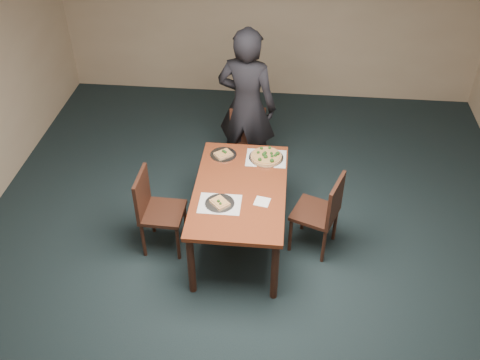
# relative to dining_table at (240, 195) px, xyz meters

# --- Properties ---
(ground) EXTENTS (8.00, 8.00, 0.00)m
(ground) POSITION_rel_dining_table_xyz_m (0.12, -0.73, -0.66)
(ground) COLOR black
(ground) RESTS_ON ground
(room_shell) EXTENTS (8.00, 8.00, 8.00)m
(room_shell) POSITION_rel_dining_table_xyz_m (0.12, -0.73, 1.08)
(room_shell) COLOR tan
(room_shell) RESTS_ON ground
(dining_table) EXTENTS (0.90, 1.50, 0.75)m
(dining_table) POSITION_rel_dining_table_xyz_m (0.00, 0.00, 0.00)
(dining_table) COLOR #5D2412
(dining_table) RESTS_ON ground
(chair_far) EXTENTS (0.48, 0.48, 0.91)m
(chair_far) POSITION_rel_dining_table_xyz_m (-0.01, 1.13, -0.14)
(chair_far) COLOR black
(chair_far) RESTS_ON ground
(chair_left) EXTENTS (0.43, 0.43, 0.91)m
(chair_left) POSITION_rel_dining_table_xyz_m (-0.85, -0.10, -0.14)
(chair_left) COLOR black
(chair_left) RESTS_ON ground
(chair_right) EXTENTS (0.54, 0.54, 0.91)m
(chair_right) POSITION_rel_dining_table_xyz_m (0.83, 0.02, -0.14)
(chair_right) COLOR black
(chair_right) RESTS_ON ground
(diner) EXTENTS (0.77, 0.59, 1.89)m
(diner) POSITION_rel_dining_table_xyz_m (-0.04, 1.23, 0.29)
(diner) COLOR black
(diner) RESTS_ON ground
(placemat_main) EXTENTS (0.42, 0.32, 0.00)m
(placemat_main) POSITION_rel_dining_table_xyz_m (0.23, 0.52, 0.09)
(placemat_main) COLOR white
(placemat_main) RESTS_ON dining_table
(placemat_near) EXTENTS (0.40, 0.30, 0.00)m
(placemat_near) POSITION_rel_dining_table_xyz_m (-0.17, -0.26, 0.09)
(placemat_near) COLOR white
(placemat_near) RESTS_ON dining_table
(pizza_pan) EXTENTS (0.36, 0.36, 0.07)m
(pizza_pan) POSITION_rel_dining_table_xyz_m (0.23, 0.52, 0.12)
(pizza_pan) COLOR silver
(pizza_pan) RESTS_ON dining_table
(slice_plate_near) EXTENTS (0.28, 0.28, 0.05)m
(slice_plate_near) POSITION_rel_dining_table_xyz_m (-0.17, -0.26, 0.11)
(slice_plate_near) COLOR silver
(slice_plate_near) RESTS_ON dining_table
(slice_plate_far) EXTENTS (0.28, 0.28, 0.06)m
(slice_plate_far) POSITION_rel_dining_table_xyz_m (-0.23, 0.53, 0.10)
(slice_plate_far) COLOR silver
(slice_plate_far) RESTS_ON dining_table
(napkin) EXTENTS (0.16, 0.16, 0.01)m
(napkin) POSITION_rel_dining_table_xyz_m (0.23, -0.19, 0.09)
(napkin) COLOR white
(napkin) RESTS_ON dining_table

